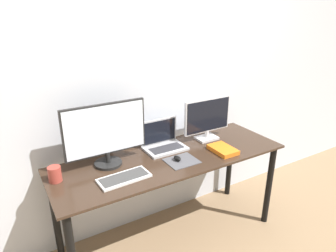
{
  "coord_description": "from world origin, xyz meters",
  "views": [
    {
      "loc": [
        -1.07,
        -1.45,
        1.84
      ],
      "look_at": [
        0.01,
        0.37,
        1.01
      ],
      "focal_mm": 32.0,
      "sensor_mm": 36.0,
      "label": 1
    }
  ],
  "objects_px": {
    "monitor_left": "(106,133)",
    "book": "(223,150)",
    "laptop": "(163,141)",
    "keyboard": "(124,178)",
    "mouse": "(177,158)",
    "monitor_right": "(207,118)",
    "mug": "(55,174)"
  },
  "relations": [
    {
      "from": "monitor_left",
      "to": "laptop",
      "type": "height_order",
      "value": "monitor_left"
    },
    {
      "from": "keyboard",
      "to": "monitor_left",
      "type": "bearing_deg",
      "value": 94.69
    },
    {
      "from": "monitor_right",
      "to": "laptop",
      "type": "bearing_deg",
      "value": 174.14
    },
    {
      "from": "keyboard",
      "to": "mug",
      "type": "xyz_separation_m",
      "value": [
        -0.4,
        0.21,
        0.04
      ]
    },
    {
      "from": "monitor_right",
      "to": "keyboard",
      "type": "bearing_deg",
      "value": -164.14
    },
    {
      "from": "monitor_right",
      "to": "book",
      "type": "height_order",
      "value": "monitor_right"
    },
    {
      "from": "keyboard",
      "to": "book",
      "type": "distance_m",
      "value": 0.84
    },
    {
      "from": "monitor_left",
      "to": "book",
      "type": "height_order",
      "value": "monitor_left"
    },
    {
      "from": "keyboard",
      "to": "mouse",
      "type": "relative_size",
      "value": 5.0
    },
    {
      "from": "monitor_left",
      "to": "mouse",
      "type": "relative_size",
      "value": 8.4
    },
    {
      "from": "laptop",
      "to": "mouse",
      "type": "distance_m",
      "value": 0.26
    },
    {
      "from": "laptop",
      "to": "book",
      "type": "relative_size",
      "value": 1.43
    },
    {
      "from": "mug",
      "to": "monitor_left",
      "type": "bearing_deg",
      "value": 6.24
    },
    {
      "from": "laptop",
      "to": "keyboard",
      "type": "distance_m",
      "value": 0.55
    },
    {
      "from": "mouse",
      "to": "mug",
      "type": "relative_size",
      "value": 0.68
    },
    {
      "from": "mouse",
      "to": "book",
      "type": "relative_size",
      "value": 0.31
    },
    {
      "from": "laptop",
      "to": "mug",
      "type": "height_order",
      "value": "laptop"
    },
    {
      "from": "mug",
      "to": "laptop",
      "type": "bearing_deg",
      "value": 5.55
    },
    {
      "from": "monitor_right",
      "to": "laptop",
      "type": "xyz_separation_m",
      "value": [
        -0.41,
        0.04,
        -0.14
      ]
    },
    {
      "from": "laptop",
      "to": "mouse",
      "type": "xyz_separation_m",
      "value": [
        -0.03,
        -0.26,
        -0.03
      ]
    },
    {
      "from": "mouse",
      "to": "keyboard",
      "type": "bearing_deg",
      "value": -175.46
    },
    {
      "from": "mouse",
      "to": "mug",
      "type": "bearing_deg",
      "value": 168.28
    },
    {
      "from": "monitor_left",
      "to": "keyboard",
      "type": "height_order",
      "value": "monitor_left"
    },
    {
      "from": "mouse",
      "to": "book",
      "type": "distance_m",
      "value": 0.41
    },
    {
      "from": "monitor_left",
      "to": "keyboard",
      "type": "distance_m",
      "value": 0.34
    },
    {
      "from": "monitor_left",
      "to": "book",
      "type": "relative_size",
      "value": 2.58
    },
    {
      "from": "monitor_right",
      "to": "monitor_left",
      "type": "bearing_deg",
      "value": -180.0
    },
    {
      "from": "laptop",
      "to": "book",
      "type": "bearing_deg",
      "value": -39.21
    },
    {
      "from": "monitor_left",
      "to": "mug",
      "type": "height_order",
      "value": "monitor_left"
    },
    {
      "from": "monitor_left",
      "to": "monitor_right",
      "type": "xyz_separation_m",
      "value": [
        0.9,
        0.0,
        -0.05
      ]
    },
    {
      "from": "mouse",
      "to": "mug",
      "type": "xyz_separation_m",
      "value": [
        -0.84,
        0.17,
        0.03
      ]
    },
    {
      "from": "monitor_right",
      "to": "book",
      "type": "bearing_deg",
      "value": -98.3
    }
  ]
}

